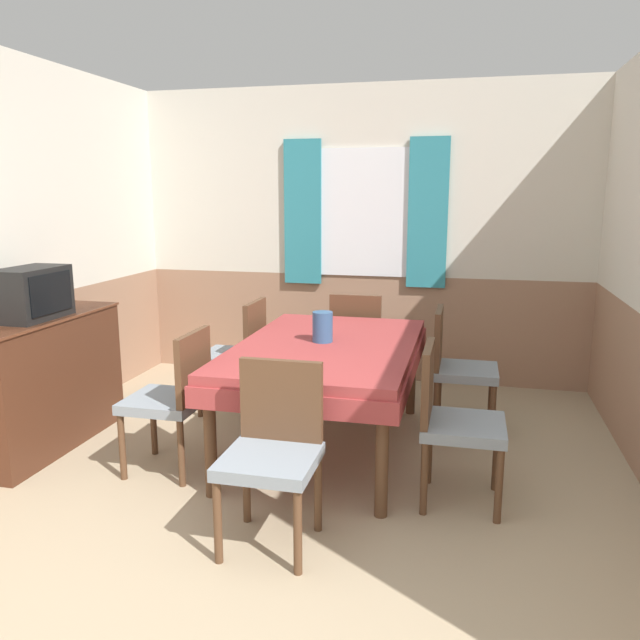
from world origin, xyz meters
The scene contains 12 objects.
wall_back centered at (0.00, 3.80, 1.31)m, with size 4.41×0.09×2.60m.
wall_left centered at (-2.03, 1.89, 1.30)m, with size 0.05×4.18×2.60m.
dining_table centered at (0.09, 2.10, 0.62)m, with size 1.15×1.81×0.72m.
chair_left_near centered at (-0.73, 1.55, 0.49)m, with size 0.44×0.44×0.88m.
chair_head_window centered at (0.09, 3.25, 0.49)m, with size 0.44×0.44×0.88m.
chair_head_near centered at (0.09, 0.95, 0.49)m, with size 0.44×0.44×0.88m.
chair_left_far centered at (-0.73, 2.64, 0.49)m, with size 0.44×0.44×0.88m.
chair_right_far centered at (0.91, 2.64, 0.49)m, with size 0.44×0.44×0.88m.
chair_right_near centered at (0.91, 1.55, 0.49)m, with size 0.44×0.44×0.88m.
sideboard centered at (-1.76, 1.70, 0.45)m, with size 0.46×1.24×0.89m.
tv centered at (-1.72, 1.64, 1.05)m, with size 0.29×0.48×0.33m.
vase centered at (0.06, 2.13, 0.82)m, with size 0.13×0.13×0.20m.
Camera 1 is at (0.97, -1.73, 1.68)m, focal length 35.00 mm.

